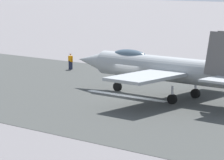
% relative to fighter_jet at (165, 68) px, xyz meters
% --- Properties ---
extents(ground_plane, '(400.00, 400.00, 0.00)m').
position_rel_fighter_jet_xyz_m(ground_plane, '(3.12, 1.28, -2.46)').
color(ground_plane, slate).
extents(runway_strip, '(240.00, 26.00, 0.02)m').
position_rel_fighter_jet_xyz_m(runway_strip, '(3.11, 1.28, -2.45)').
color(runway_strip, '#3C3E3C').
rests_on(runway_strip, ground).
extents(fighter_jet, '(17.56, 13.69, 5.66)m').
position_rel_fighter_jet_xyz_m(fighter_jet, '(0.00, 0.00, 0.00)').
color(fighter_jet, '#909598').
rests_on(fighter_jet, ground).
extents(crew_person, '(0.69, 0.36, 1.74)m').
position_rel_fighter_jet_xyz_m(crew_person, '(17.02, -7.02, -1.59)').
color(crew_person, '#1E2338').
rests_on(crew_person, ground).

